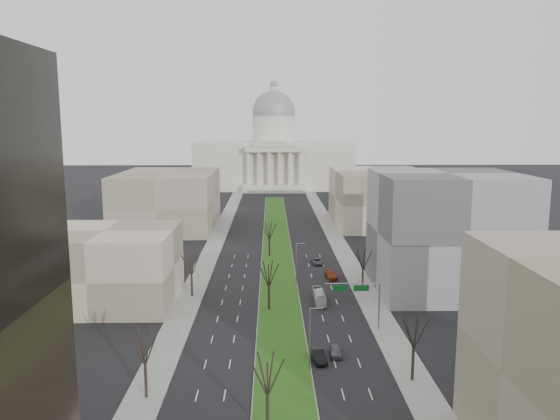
{
  "coord_description": "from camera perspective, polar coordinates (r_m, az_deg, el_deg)",
  "views": [
    {
      "loc": [
        -1.57,
        -15.77,
        34.13
      ],
      "look_at": [
        0.61,
        113.92,
        13.1
      ],
      "focal_mm": 35.0,
      "sensor_mm": 36.0,
      "label": 1
    }
  ],
  "objects": [
    {
      "name": "ground",
      "position": [
        140.0,
        -0.29,
        -4.9
      ],
      "size": [
        600.0,
        600.0,
        0.0
      ],
      "primitive_type": "plane",
      "color": "black",
      "rests_on": "ground"
    },
    {
      "name": "median",
      "position": [
        139.0,
        -0.29,
        -4.96
      ],
      "size": [
        8.0,
        222.03,
        0.2
      ],
      "color": "#999993",
      "rests_on": "ground"
    },
    {
      "name": "sidewalk_left",
      "position": [
        116.98,
        -8.83,
        -7.83
      ],
      "size": [
        5.0,
        330.0,
        0.15
      ],
      "primitive_type": "cube",
      "color": "gray",
      "rests_on": "ground"
    },
    {
      "name": "sidewalk_right",
      "position": [
        117.45,
        8.5,
        -7.75
      ],
      "size": [
        5.0,
        330.0,
        0.15
      ],
      "primitive_type": "cube",
      "color": "gray",
      "rests_on": "ground"
    },
    {
      "name": "capitol",
      "position": [
        285.92,
        -0.65,
        5.64
      ],
      "size": [
        80.0,
        46.0,
        55.0
      ],
      "color": "beige",
      "rests_on": "ground"
    },
    {
      "name": "building_beige_left",
      "position": [
        108.99,
        -17.78,
        -5.65
      ],
      "size": [
        26.0,
        22.0,
        14.0
      ],
      "primitive_type": "cube",
      "color": "gray",
      "rests_on": "ground"
    },
    {
      "name": "building_grey_right",
      "position": [
        115.63,
        16.99,
        -2.23
      ],
      "size": [
        28.0,
        26.0,
        24.0
      ],
      "primitive_type": "cube",
      "color": "#57595C",
      "rests_on": "ground"
    },
    {
      "name": "building_far_left",
      "position": [
        180.68,
        -11.62,
        1.03
      ],
      "size": [
        30.0,
        40.0,
        18.0
      ],
      "primitive_type": "cube",
      "color": "gray",
      "rests_on": "ground"
    },
    {
      "name": "building_far_right",
      "position": [
        186.14,
        10.38,
        1.3
      ],
      "size": [
        30.0,
        40.0,
        18.0
      ],
      "primitive_type": "cube",
      "color": "gray",
      "rests_on": "ground"
    },
    {
      "name": "tree_left_mid",
      "position": [
        71.04,
        -13.99,
        -13.53
      ],
      "size": [
        5.4,
        5.4,
        9.72
      ],
      "color": "black",
      "rests_on": "ground"
    },
    {
      "name": "tree_left_far",
      "position": [
        108.43,
        -9.26,
        -5.49
      ],
      "size": [
        5.28,
        5.28,
        9.5
      ],
      "color": "black",
      "rests_on": "ground"
    },
    {
      "name": "tree_right_mid",
      "position": [
        75.32,
        13.85,
        -12.06
      ],
      "size": [
        5.52,
        5.52,
        9.94
      ],
      "color": "black",
      "rests_on": "ground"
    },
    {
      "name": "tree_right_far",
      "position": [
        112.82,
        8.68,
        -5.06
      ],
      "size": [
        5.04,
        5.04,
        9.07
      ],
      "color": "black",
      "rests_on": "ground"
    },
    {
      "name": "tree_median_a",
      "position": [
        62.02,
        -1.32,
        -16.73
      ],
      "size": [
        5.4,
        5.4,
        9.72
      ],
      "color": "black",
      "rests_on": "ground"
    },
    {
      "name": "tree_median_b",
      "position": [
        99.54,
        -1.18,
        -6.61
      ],
      "size": [
        5.4,
        5.4,
        9.72
      ],
      "color": "black",
      "rests_on": "ground"
    },
    {
      "name": "tree_median_c",
      "position": [
        138.46,
        -1.12,
        -2.09
      ],
      "size": [
        5.4,
        5.4,
        9.72
      ],
      "color": "black",
      "rests_on": "ground"
    },
    {
      "name": "streetlamp_median_b",
      "position": [
        76.79,
        3.18,
        -13.25
      ],
      "size": [
        1.9,
        0.2,
        9.16
      ],
      "color": "gray",
      "rests_on": "ground"
    },
    {
      "name": "streetlamp_median_c",
      "position": [
        114.71,
        1.74,
        -5.6
      ],
      "size": [
        1.9,
        0.2,
        9.16
      ],
      "color": "gray",
      "rests_on": "ground"
    },
    {
      "name": "mast_arm_signs",
      "position": [
        91.51,
        8.66,
        -8.73
      ],
      "size": [
        9.12,
        0.24,
        8.09
      ],
      "color": "gray",
      "rests_on": "ground"
    },
    {
      "name": "car_grey_near",
      "position": [
        83.54,
        5.81,
        -14.41
      ],
      "size": [
        1.73,
        4.24,
        1.44
      ],
      "primitive_type": "imported",
      "rotation": [
        0.0,
        0.0,
        -0.01
      ],
      "color": "#54565D",
      "rests_on": "ground"
    },
    {
      "name": "car_black",
      "position": [
        81.51,
        4.02,
        -14.95
      ],
      "size": [
        2.4,
        5.09,
        1.61
      ],
      "primitive_type": "imported",
      "rotation": [
        0.0,
        0.0,
        0.15
      ],
      "color": "black",
      "rests_on": "ground"
    },
    {
      "name": "car_red",
      "position": [
        121.42,
        5.36,
        -6.77
      ],
      "size": [
        2.82,
        5.62,
        1.57
      ],
      "primitive_type": "imported",
      "rotation": [
        0.0,
        0.0,
        0.12
      ],
      "color": "maroon",
      "rests_on": "ground"
    },
    {
      "name": "car_grey_far",
      "position": [
        133.06,
        3.88,
        -5.37
      ],
      "size": [
        2.89,
        5.14,
        1.36
      ],
      "primitive_type": "imported",
      "rotation": [
        0.0,
        0.0,
        0.14
      ],
      "color": "#4D4F54",
      "rests_on": "ground"
    },
    {
      "name": "box_van",
      "position": [
        105.72,
        4.12,
        -8.99
      ],
      "size": [
        2.06,
        8.28,
        2.3
      ],
      "primitive_type": "imported",
      "rotation": [
        0.0,
        0.0,
        0.02
      ],
      "color": "silver",
      "rests_on": "ground"
    }
  ]
}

